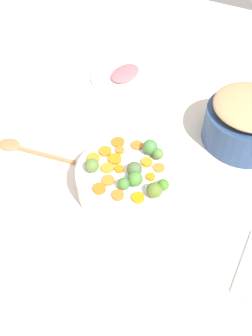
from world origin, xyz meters
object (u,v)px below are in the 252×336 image
(serving_bowl_carrots, at_px, (126,180))
(ham_plate, at_px, (122,77))
(metal_pot, at_px, (246,126))
(wooden_spoon, at_px, (21,148))

(serving_bowl_carrots, relative_size, ham_plate, 1.14)
(serving_bowl_carrots, xyz_separation_m, metal_pot, (-0.35, 0.23, 0.01))
(wooden_spoon, height_order, ham_plate, same)
(serving_bowl_carrots, bearing_deg, ham_plate, -150.88)
(ham_plate, bearing_deg, wooden_spoon, -13.12)
(ham_plate, bearing_deg, serving_bowl_carrots, 29.12)
(metal_pot, relative_size, wooden_spoon, 0.99)
(wooden_spoon, xyz_separation_m, ham_plate, (-0.47, 0.11, 0.00))
(serving_bowl_carrots, bearing_deg, wooden_spoon, -88.34)
(metal_pot, bearing_deg, serving_bowl_carrots, -33.49)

